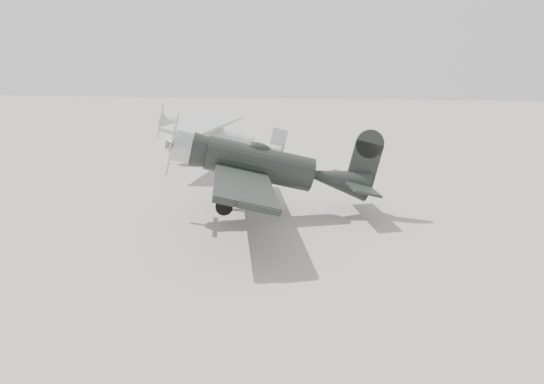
{
  "coord_description": "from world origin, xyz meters",
  "views": [
    {
      "loc": [
        4.91,
        -15.07,
        5.7
      ],
      "look_at": [
        1.82,
        2.25,
        1.5
      ],
      "focal_mm": 35.0,
      "sensor_mm": 36.0,
      "label": 1
    }
  ],
  "objects": [
    {
      "name": "lowwing_monoplane",
      "position": [
        1.3,
        4.56,
        1.94
      ],
      "size": [
        8.26,
        11.38,
        3.67
      ],
      "rotation": [
        0.0,
        0.24,
        0.26
      ],
      "color": "black",
      "rests_on": "ground"
    },
    {
      "name": "highwing_monoplane",
      "position": [
        -3.83,
        15.16,
        1.92
      ],
      "size": [
        7.67,
        10.73,
        3.07
      ],
      "rotation": [
        0.0,
        0.23,
        0.01
      ],
      "color": "#A4A7A9",
      "rests_on": "ground"
    },
    {
      "name": "ground",
      "position": [
        0.0,
        0.0,
        0.0
      ],
      "size": [
        160.0,
        160.0,
        0.0
      ],
      "primitive_type": "plane",
      "color": "gray",
      "rests_on": "ground"
    }
  ]
}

